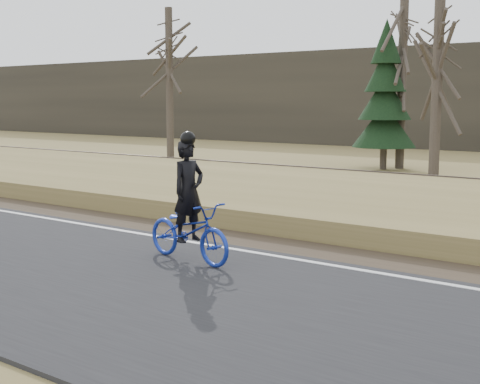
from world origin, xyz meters
The scene contains 12 objects.
ground centered at (0.00, 0.00, 0.00)m, with size 120.00×120.00×0.00m, color olive.
road centered at (0.00, -2.50, 0.03)m, with size 120.00×6.00×0.06m, color black.
edge_line centered at (0.00, 0.20, 0.07)m, with size 120.00×0.12×0.01m, color silver.
shoulder centered at (0.00, 1.20, 0.02)m, with size 120.00×1.60×0.04m, color #473A2B.
embankment centered at (0.00, 4.20, 0.22)m, with size 120.00×5.00×0.44m, color olive.
ballast centered at (0.00, 8.00, 0.23)m, with size 120.00×3.00×0.45m, color slate.
railroad centered at (0.00, 8.00, 0.53)m, with size 120.00×2.40×0.29m.
cyclist centered at (-1.38, -0.98, 0.76)m, with size 2.06×0.97×2.24m.
bare_tree_far_left centered at (-16.11, 14.59, 3.61)m, with size 0.36×0.36×7.22m, color #4F453A.
bare_tree_left centered at (-5.22, 16.84, 4.45)m, with size 0.36×0.36×8.89m, color #4F453A.
bare_tree_near_left centered at (-2.38, 13.20, 3.26)m, with size 0.36×0.36×6.52m, color #4F453A.
conifer centered at (-5.61, 16.09, 2.89)m, with size 2.60×2.60×6.10m.
Camera 1 is at (6.06, -9.50, 2.80)m, focal length 50.00 mm.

